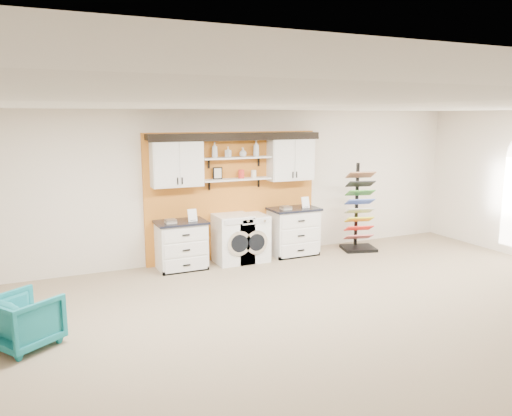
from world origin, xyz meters
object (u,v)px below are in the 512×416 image
washer (232,239)px  base_cabinet_left (181,245)px  dryer (249,238)px  base_cabinet_right (293,231)px  sample_rack (359,223)px  armchair (25,320)px

washer → base_cabinet_left: bearing=179.8°
base_cabinet_left → dryer: (1.31, -0.00, 0.00)m
base_cabinet_left → base_cabinet_right: base_cabinet_right is taller
base_cabinet_left → dryer: bearing=-0.1°
sample_rack → armchair: 6.49m
base_cabinet_left → dryer: 1.31m
washer → sample_rack: bearing=-4.8°
base_cabinet_right → sample_rack: size_ratio=0.54×
base_cabinet_left → base_cabinet_right: 2.26m
base_cabinet_right → washer: bearing=-179.8°
armchair → base_cabinet_right: bearing=-99.1°
sample_rack → base_cabinet_left: bearing=-168.2°
dryer → sample_rack: sample_rack is taller
base_cabinet_right → sample_rack: sample_rack is taller
base_cabinet_right → washer: size_ratio=1.06×
dryer → armchair: (-3.84, -2.22, -0.12)m
sample_rack → washer: bearing=-169.4°
dryer → armchair: 4.44m
base_cabinet_left → washer: bearing=-0.2°
washer → base_cabinet_right: bearing=0.2°
base_cabinet_left → base_cabinet_right: bearing=-0.0°
washer → dryer: washer is taller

